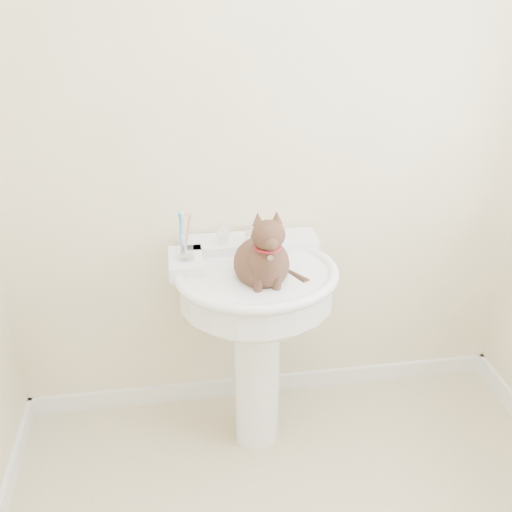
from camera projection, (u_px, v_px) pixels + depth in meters
name	position (u px, v px, depth m)	size (l,w,h in m)	color
wall_back	(270.00, 136.00, 2.19)	(2.20, 0.00, 2.50)	beige
baseboard_back	(268.00, 384.00, 2.74)	(2.20, 0.02, 0.09)	white
pedestal_sink	(256.00, 304.00, 2.18)	(0.63, 0.62, 0.87)	white
faucet	(251.00, 233.00, 2.21)	(0.28, 0.12, 0.14)	silver
soap_bar	(269.00, 229.00, 2.32)	(0.09, 0.06, 0.03)	orange
toothbrush_cup	(185.00, 247.00, 2.09)	(0.07, 0.07, 0.19)	silver
cat	(263.00, 260.00, 2.02)	(0.22, 0.28, 0.41)	brown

